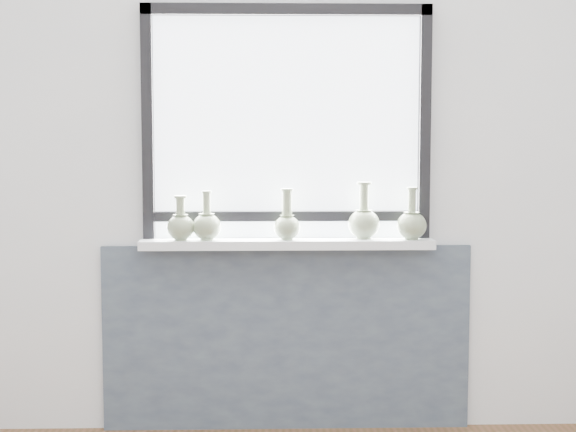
{
  "coord_description": "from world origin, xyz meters",
  "views": [
    {
      "loc": [
        -0.11,
        -2.24,
        1.38
      ],
      "look_at": [
        0.0,
        1.55,
        1.02
      ],
      "focal_mm": 55.0,
      "sensor_mm": 36.0,
      "label": 1
    }
  ],
  "objects_px": {
    "vase_e": "(412,223)",
    "vase_c": "(287,224)",
    "vase_a": "(181,225)",
    "vase_d": "(364,221)",
    "windowsill": "(287,243)",
    "vase_b": "(207,225)"
  },
  "relations": [
    {
      "from": "vase_e",
      "to": "vase_c",
      "type": "bearing_deg",
      "value": 179.73
    },
    {
      "from": "vase_c",
      "to": "vase_b",
      "type": "bearing_deg",
      "value": -179.59
    },
    {
      "from": "vase_a",
      "to": "vase_b",
      "type": "distance_m",
      "value": 0.12
    },
    {
      "from": "vase_b",
      "to": "vase_e",
      "type": "height_order",
      "value": "vase_e"
    },
    {
      "from": "vase_b",
      "to": "vase_c",
      "type": "relative_size",
      "value": 0.96
    },
    {
      "from": "vase_c",
      "to": "vase_e",
      "type": "bearing_deg",
      "value": -0.27
    },
    {
      "from": "vase_d",
      "to": "vase_b",
      "type": "bearing_deg",
      "value": -177.21
    },
    {
      "from": "vase_a",
      "to": "vase_d",
      "type": "relative_size",
      "value": 0.78
    },
    {
      "from": "vase_c",
      "to": "vase_a",
      "type": "bearing_deg",
      "value": -179.25
    },
    {
      "from": "vase_c",
      "to": "vase_d",
      "type": "height_order",
      "value": "vase_d"
    },
    {
      "from": "windowsill",
      "to": "vase_a",
      "type": "relative_size",
      "value": 6.6
    },
    {
      "from": "vase_b",
      "to": "vase_d",
      "type": "distance_m",
      "value": 0.71
    },
    {
      "from": "vase_c",
      "to": "vase_e",
      "type": "distance_m",
      "value": 0.56
    },
    {
      "from": "vase_a",
      "to": "vase_d",
      "type": "height_order",
      "value": "vase_d"
    },
    {
      "from": "windowsill",
      "to": "vase_d",
      "type": "distance_m",
      "value": 0.36
    },
    {
      "from": "vase_e",
      "to": "vase_b",
      "type": "bearing_deg",
      "value": 180.0
    },
    {
      "from": "windowsill",
      "to": "vase_d",
      "type": "xyz_separation_m",
      "value": [
        0.35,
        0.01,
        0.1
      ]
    },
    {
      "from": "vase_d",
      "to": "vase_e",
      "type": "height_order",
      "value": "vase_d"
    },
    {
      "from": "windowsill",
      "to": "vase_d",
      "type": "bearing_deg",
      "value": 1.58
    },
    {
      "from": "windowsill",
      "to": "vase_e",
      "type": "height_order",
      "value": "vase_e"
    },
    {
      "from": "vase_d",
      "to": "vase_c",
      "type": "bearing_deg",
      "value": -174.78
    },
    {
      "from": "vase_c",
      "to": "windowsill",
      "type": "bearing_deg",
      "value": 88.05
    }
  ]
}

